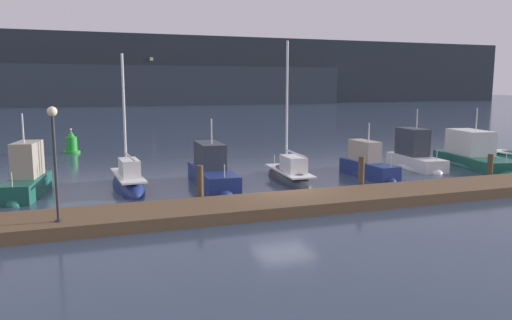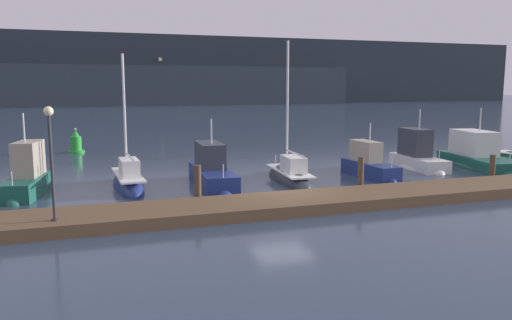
# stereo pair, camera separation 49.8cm
# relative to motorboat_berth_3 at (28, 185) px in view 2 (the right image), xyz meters

# --- Properties ---
(ground_plane) EXTENTS (400.00, 400.00, 0.00)m
(ground_plane) POSITION_rel_motorboat_berth_3_xyz_m (10.63, -4.43, -0.42)
(ground_plane) COLOR #2D3D51
(dock) EXTENTS (44.01, 2.80, 0.45)m
(dock) POSITION_rel_motorboat_berth_3_xyz_m (10.63, -6.23, -0.20)
(dock) COLOR brown
(dock) RESTS_ON ground
(mooring_pile_2) EXTENTS (0.28, 0.28, 1.70)m
(mooring_pile_2) POSITION_rel_motorboat_berth_3_xyz_m (6.85, -4.58, 0.43)
(mooring_pile_2) COLOR #4C3D2D
(mooring_pile_2) RESTS_ON ground
(mooring_pile_3) EXTENTS (0.28, 0.28, 1.70)m
(mooring_pile_3) POSITION_rel_motorboat_berth_3_xyz_m (14.41, -4.58, 0.43)
(mooring_pile_3) COLOR #4C3D2D
(mooring_pile_3) RESTS_ON ground
(mooring_pile_4) EXTENTS (0.28, 0.28, 1.46)m
(mooring_pile_4) POSITION_rel_motorboat_berth_3_xyz_m (21.96, -4.58, 0.31)
(mooring_pile_4) COLOR #4C3D2D
(mooring_pile_4) RESTS_ON ground
(motorboat_berth_3) EXTENTS (2.22, 4.71, 4.35)m
(motorboat_berth_3) POSITION_rel_motorboat_berth_3_xyz_m (0.00, 0.00, 0.00)
(motorboat_berth_3) COLOR #195647
(motorboat_berth_3) RESTS_ON ground
(sailboat_berth_4) EXTENTS (1.57, 5.35, 7.18)m
(sailboat_berth_4) POSITION_rel_motorboat_berth_3_xyz_m (4.42, 0.02, -0.28)
(sailboat_berth_4) COLOR navy
(sailboat_berth_4) RESTS_ON ground
(motorboat_berth_5) EXTENTS (1.93, 6.01, 3.98)m
(motorboat_berth_5) POSITION_rel_motorboat_berth_3_xyz_m (8.42, -0.57, -0.08)
(motorboat_berth_5) COLOR navy
(motorboat_berth_5) RESTS_ON ground
(sailboat_berth_6) EXTENTS (1.90, 5.50, 7.91)m
(sailboat_berth_6) POSITION_rel_motorboat_berth_3_xyz_m (12.46, -0.85, -0.29)
(sailboat_berth_6) COLOR #2D3338
(sailboat_berth_6) RESTS_ON ground
(motorboat_berth_7) EXTENTS (1.43, 4.58, 3.61)m
(motorboat_berth_7) POSITION_rel_motorboat_berth_3_xyz_m (16.98, -1.11, -0.11)
(motorboat_berth_7) COLOR navy
(motorboat_berth_7) RESTS_ON ground
(motorboat_berth_8) EXTENTS (2.09, 4.98, 4.10)m
(motorboat_berth_8) POSITION_rel_motorboat_berth_3_xyz_m (21.27, 0.50, 0.01)
(motorboat_berth_8) COLOR white
(motorboat_berth_8) RESTS_ON ground
(motorboat_berth_9) EXTENTS (3.58, 7.09, 4.12)m
(motorboat_berth_9) POSITION_rel_motorboat_berth_3_xyz_m (25.22, -0.04, -0.04)
(motorboat_berth_9) COLOR #195647
(motorboat_berth_9) RESTS_ON ground
(channel_buoy) EXTENTS (1.17, 1.17, 1.81)m
(channel_buoy) POSITION_rel_motorboat_berth_3_xyz_m (1.80, 14.54, 0.24)
(channel_buoy) COLOR green
(channel_buoy) RESTS_ON ground
(dock_lamppost) EXTENTS (0.32, 0.32, 3.79)m
(dock_lamppost) POSITION_rel_motorboat_berth_3_xyz_m (1.53, -6.85, 2.58)
(dock_lamppost) COLOR #2D2D33
(dock_lamppost) RESTS_ON dock
(hillside_backdrop) EXTENTS (240.00, 23.00, 17.68)m
(hillside_backdrop) POSITION_rel_motorboat_berth_3_xyz_m (8.38, 110.62, 7.74)
(hillside_backdrop) COLOR #232B33
(hillside_backdrop) RESTS_ON ground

